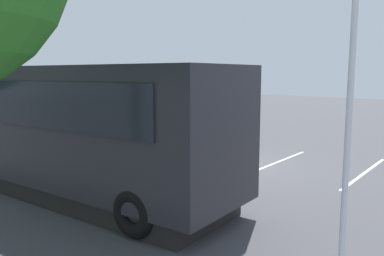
{
  "coord_description": "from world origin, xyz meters",
  "views": [
    {
      "loc": [
        -7.39,
        10.87,
        3.08
      ],
      "look_at": [
        1.69,
        -0.11,
        1.1
      ],
      "focal_mm": 36.81,
      "sensor_mm": 36.0,
      "label": 1
    }
  ],
  "objects_px": {
    "stunt_motorcycle": "(205,129)",
    "flagpole": "(348,92)",
    "parked_motorcycle_silver": "(178,166)",
    "traffic_cone": "(240,144)",
    "spectator_far_left": "(186,143)",
    "tour_bus": "(73,131)",
    "spectator_centre": "(125,135)",
    "spectator_left": "(154,137)"
  },
  "relations": [
    {
      "from": "stunt_motorcycle",
      "to": "flagpole",
      "type": "bearing_deg",
      "value": 135.61
    },
    {
      "from": "parked_motorcycle_silver",
      "to": "traffic_cone",
      "type": "distance_m",
      "value": 4.92
    },
    {
      "from": "spectator_far_left",
      "to": "traffic_cone",
      "type": "relative_size",
      "value": 2.73
    },
    {
      "from": "tour_bus",
      "to": "traffic_cone",
      "type": "xyz_separation_m",
      "value": [
        -0.35,
        -7.32,
        -1.34
      ]
    },
    {
      "from": "spectator_centre",
      "to": "parked_motorcycle_silver",
      "type": "height_order",
      "value": "spectator_centre"
    },
    {
      "from": "traffic_cone",
      "to": "spectator_far_left",
      "type": "bearing_deg",
      "value": 100.08
    },
    {
      "from": "spectator_left",
      "to": "traffic_cone",
      "type": "height_order",
      "value": "spectator_left"
    },
    {
      "from": "stunt_motorcycle",
      "to": "parked_motorcycle_silver",
      "type": "bearing_deg",
      "value": 121.08
    },
    {
      "from": "spectator_centre",
      "to": "stunt_motorcycle",
      "type": "height_order",
      "value": "spectator_centre"
    },
    {
      "from": "spectator_left",
      "to": "flagpole",
      "type": "bearing_deg",
      "value": 152.67
    },
    {
      "from": "tour_bus",
      "to": "spectator_centre",
      "type": "bearing_deg",
      "value": -64.79
    },
    {
      "from": "traffic_cone",
      "to": "stunt_motorcycle",
      "type": "bearing_deg",
      "value": -20.08
    },
    {
      "from": "spectator_centre",
      "to": "flagpole",
      "type": "xyz_separation_m",
      "value": [
        -8.34,
        3.56,
        1.82
      ]
    },
    {
      "from": "spectator_left",
      "to": "spectator_centre",
      "type": "relative_size",
      "value": 1.05
    },
    {
      "from": "flagpole",
      "to": "parked_motorcycle_silver",
      "type": "bearing_deg",
      "value": -29.41
    },
    {
      "from": "tour_bus",
      "to": "traffic_cone",
      "type": "height_order",
      "value": "tour_bus"
    },
    {
      "from": "spectator_far_left",
      "to": "parked_motorcycle_silver",
      "type": "xyz_separation_m",
      "value": [
        -0.25,
        0.62,
        -0.54
      ]
    },
    {
      "from": "tour_bus",
      "to": "spectator_far_left",
      "type": "height_order",
      "value": "tour_bus"
    },
    {
      "from": "tour_bus",
      "to": "spectator_left",
      "type": "bearing_deg",
      "value": -89.21
    },
    {
      "from": "spectator_left",
      "to": "parked_motorcycle_silver",
      "type": "height_order",
      "value": "spectator_left"
    },
    {
      "from": "tour_bus",
      "to": "flagpole",
      "type": "xyz_separation_m",
      "value": [
        -6.99,
        0.69,
        1.22
      ]
    },
    {
      "from": "traffic_cone",
      "to": "spectator_left",
      "type": "bearing_deg",
      "value": 84.87
    },
    {
      "from": "flagpole",
      "to": "stunt_motorcycle",
      "type": "bearing_deg",
      "value": -44.39
    },
    {
      "from": "tour_bus",
      "to": "traffic_cone",
      "type": "distance_m",
      "value": 7.45
    },
    {
      "from": "tour_bus",
      "to": "traffic_cone",
      "type": "relative_size",
      "value": 14.78
    },
    {
      "from": "spectator_far_left",
      "to": "stunt_motorcycle",
      "type": "height_order",
      "value": "spectator_far_left"
    },
    {
      "from": "parked_motorcycle_silver",
      "to": "flagpole",
      "type": "relative_size",
      "value": 0.35
    },
    {
      "from": "parked_motorcycle_silver",
      "to": "flagpole",
      "type": "distance_m",
      "value": 6.9
    },
    {
      "from": "spectator_centre",
      "to": "flagpole",
      "type": "relative_size",
      "value": 0.3
    },
    {
      "from": "spectator_left",
      "to": "stunt_motorcycle",
      "type": "xyz_separation_m",
      "value": [
        2.06,
        -5.26,
        -0.48
      ]
    },
    {
      "from": "spectator_left",
      "to": "spectator_centre",
      "type": "bearing_deg",
      "value": 3.29
    },
    {
      "from": "spectator_centre",
      "to": "flagpole",
      "type": "bearing_deg",
      "value": 156.9
    },
    {
      "from": "spectator_left",
      "to": "spectator_centre",
      "type": "xyz_separation_m",
      "value": [
        1.31,
        0.08,
        -0.05
      ]
    },
    {
      "from": "spectator_left",
      "to": "spectator_centre",
      "type": "height_order",
      "value": "spectator_left"
    },
    {
      "from": "stunt_motorcycle",
      "to": "flagpole",
      "type": "xyz_separation_m",
      "value": [
        -9.09,
        8.9,
        2.25
      ]
    },
    {
      "from": "tour_bus",
      "to": "spectator_left",
      "type": "relative_size",
      "value": 5.1
    },
    {
      "from": "tour_bus",
      "to": "spectator_centre",
      "type": "height_order",
      "value": "tour_bus"
    },
    {
      "from": "spectator_left",
      "to": "flagpole",
      "type": "xyz_separation_m",
      "value": [
        -7.03,
        3.63,
        1.76
      ]
    },
    {
      "from": "spectator_centre",
      "to": "traffic_cone",
      "type": "bearing_deg",
      "value": -110.99
    },
    {
      "from": "tour_bus",
      "to": "flagpole",
      "type": "relative_size",
      "value": 1.6
    },
    {
      "from": "spectator_far_left",
      "to": "traffic_cone",
      "type": "bearing_deg",
      "value": -79.92
    },
    {
      "from": "traffic_cone",
      "to": "spectator_centre",
      "type": "bearing_deg",
      "value": 69.01
    }
  ]
}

